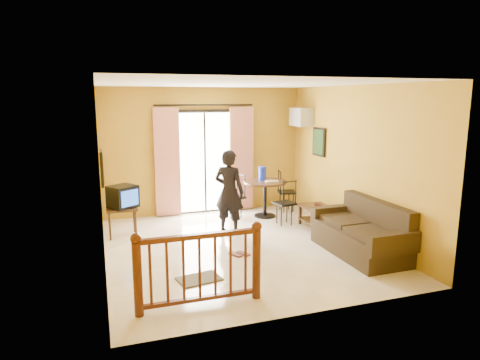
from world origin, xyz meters
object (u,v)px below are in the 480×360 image
object	(u,v)px
coffee_table	(320,215)
standing_person	(229,192)
dining_table	(265,188)
sofa	(363,234)
television	(123,197)

from	to	relation	value
coffee_table	standing_person	bearing A→B (deg)	169.50
dining_table	sofa	world-z (taller)	sofa
sofa	coffee_table	bearing A→B (deg)	89.50
standing_person	coffee_table	bearing A→B (deg)	-149.41
coffee_table	sofa	xyz separation A→B (m)	(0.01, -1.43, 0.04)
dining_table	standing_person	bearing A→B (deg)	-141.22
dining_table	sofa	distance (m)	2.75
television	dining_table	xyz separation A→B (m)	(3.02, 0.42, -0.13)
television	standing_person	xyz separation A→B (m)	(1.93, -0.45, 0.05)
dining_table	coffee_table	world-z (taller)	dining_table
dining_table	sofa	xyz separation A→B (m)	(0.70, -2.64, -0.30)
dining_table	standing_person	distance (m)	1.41
dining_table	sofa	bearing A→B (deg)	-75.05
television	sofa	distance (m)	4.36
standing_person	dining_table	bearing A→B (deg)	-100.13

